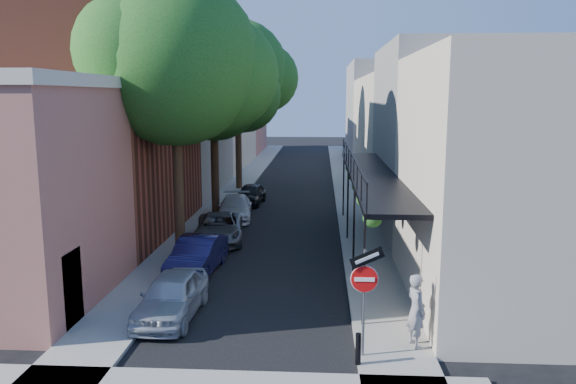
# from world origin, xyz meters

# --- Properties ---
(ground) EXTENTS (160.00, 160.00, 0.00)m
(ground) POSITION_xyz_m (0.00, 0.00, 0.00)
(ground) COLOR black
(ground) RESTS_ON ground
(road_surface) EXTENTS (6.00, 64.00, 0.01)m
(road_surface) POSITION_xyz_m (0.00, 30.00, 0.01)
(road_surface) COLOR black
(road_surface) RESTS_ON ground
(sidewalk_left) EXTENTS (2.00, 64.00, 0.12)m
(sidewalk_left) POSITION_xyz_m (-4.00, 30.00, 0.06)
(sidewalk_left) COLOR gray
(sidewalk_left) RESTS_ON ground
(sidewalk_right) EXTENTS (2.00, 64.00, 0.12)m
(sidewalk_right) POSITION_xyz_m (4.00, 30.00, 0.06)
(sidewalk_right) COLOR gray
(sidewalk_right) RESTS_ON ground
(buildings_left) EXTENTS (10.10, 59.10, 12.00)m
(buildings_left) POSITION_xyz_m (-9.30, 28.76, 4.94)
(buildings_left) COLOR #B2665B
(buildings_left) RESTS_ON ground
(buildings_right) EXTENTS (9.80, 55.00, 10.00)m
(buildings_right) POSITION_xyz_m (8.99, 29.49, 4.42)
(buildings_right) COLOR #C1B49F
(buildings_right) RESTS_ON ground
(sign_post) EXTENTS (0.89, 0.17, 2.99)m
(sign_post) POSITION_xyz_m (3.16, 0.97, 2.04)
(sign_post) COLOR #595B60
(sign_post) RESTS_ON ground
(bollard) EXTENTS (0.14, 0.14, 0.80)m
(bollard) POSITION_xyz_m (3.00, 0.50, 0.52)
(bollard) COLOR black
(bollard) RESTS_ON sidewalk_right
(oak_near) EXTENTS (7.48, 6.80, 11.42)m
(oak_near) POSITION_xyz_m (-3.37, 10.26, 7.88)
(oak_near) COLOR #352015
(oak_near) RESTS_ON ground
(oak_mid) EXTENTS (6.60, 6.00, 10.20)m
(oak_mid) POSITION_xyz_m (-3.42, 18.23, 7.06)
(oak_mid) COLOR #352015
(oak_mid) RESTS_ON ground
(oak_far) EXTENTS (7.70, 7.00, 11.90)m
(oak_far) POSITION_xyz_m (-3.35, 27.27, 8.26)
(oak_far) COLOR #352015
(oak_far) RESTS_ON ground
(parked_car_a) EXTENTS (1.74, 4.03, 1.36)m
(parked_car_a) POSITION_xyz_m (-2.42, 3.45, 0.68)
(parked_car_a) COLOR #A2A9B3
(parked_car_a) RESTS_ON ground
(parked_car_b) EXTENTS (1.75, 4.22, 1.36)m
(parked_car_b) POSITION_xyz_m (-2.60, 7.81, 0.68)
(parked_car_b) COLOR #15143E
(parked_car_b) RESTS_ON ground
(parked_car_c) EXTENTS (2.72, 4.83, 1.27)m
(parked_car_c) POSITION_xyz_m (-2.60, 12.46, 0.64)
(parked_car_c) COLOR #58595F
(parked_car_c) RESTS_ON ground
(parked_car_d) EXTENTS (2.19, 4.50, 1.26)m
(parked_car_d) POSITION_xyz_m (-2.60, 17.22, 0.63)
(parked_car_d) COLOR silver
(parked_car_d) RESTS_ON ground
(parked_car_e) EXTENTS (1.79, 3.83, 1.27)m
(parked_car_e) POSITION_xyz_m (-2.28, 21.55, 0.63)
(parked_car_e) COLOR black
(parked_car_e) RESTS_ON ground
(pedestrian) EXTENTS (0.69, 0.83, 1.96)m
(pedestrian) POSITION_xyz_m (4.57, 1.63, 1.10)
(pedestrian) COLOR gray
(pedestrian) RESTS_ON sidewalk_right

